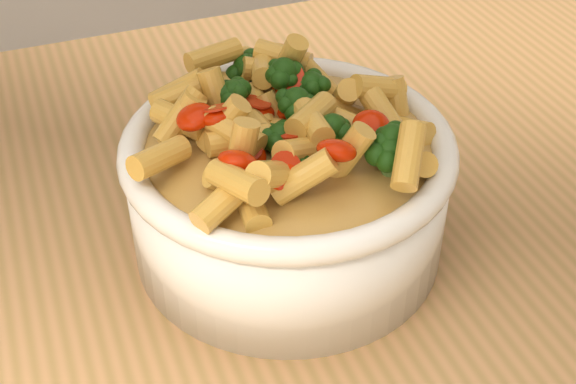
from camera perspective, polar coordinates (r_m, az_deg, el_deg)
name	(u,v)px	position (r m, az deg, el deg)	size (l,w,h in m)	color
serving_bowl	(288,191)	(0.55, 0.00, 0.10)	(0.22, 0.22, 0.10)	white
pasta_salad	(288,118)	(0.51, 0.00, 5.30)	(0.18, 0.18, 0.04)	gold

